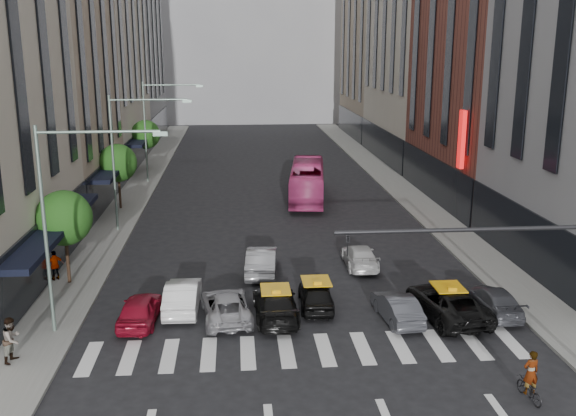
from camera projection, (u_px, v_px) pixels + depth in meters
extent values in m
plane|color=black|center=(315.00, 368.00, 25.15)|extent=(160.00, 160.00, 0.00)
cube|color=slate|center=(133.00, 197.00, 53.18)|extent=(3.00, 96.00, 0.15)
cube|color=slate|center=(404.00, 192.00, 55.04)|extent=(3.00, 96.00, 0.15)
cube|color=tan|center=(44.00, 49.00, 47.86)|extent=(8.00, 16.00, 24.00)
cube|color=gray|center=(123.00, 24.00, 82.86)|extent=(8.00, 18.00, 30.00)
cube|color=brown|center=(492.00, 36.00, 49.41)|extent=(8.00, 18.00, 26.00)
cube|color=tan|center=(382.00, 32.00, 85.86)|extent=(8.00, 18.00, 28.00)
cube|color=gray|center=(250.00, 9.00, 102.81)|extent=(30.00, 10.00, 36.00)
cylinder|color=black|center=(67.00, 254.00, 33.43)|extent=(0.18, 0.18, 3.15)
sphere|color=#1A4614|center=(64.00, 218.00, 32.95)|extent=(2.88, 2.88, 2.88)
cylinder|color=black|center=(119.00, 188.00, 48.88)|extent=(0.18, 0.18, 3.15)
sphere|color=#1A4614|center=(118.00, 163.00, 48.41)|extent=(2.88, 2.88, 2.88)
cylinder|color=black|center=(147.00, 154.00, 64.34)|extent=(0.18, 0.18, 3.15)
sphere|color=#1A4614|center=(146.00, 134.00, 63.86)|extent=(2.88, 2.88, 2.88)
cylinder|color=gray|center=(45.00, 232.00, 26.98)|extent=(0.16, 0.16, 9.00)
cylinder|color=gray|center=(98.00, 132.00, 26.15)|extent=(5.00, 0.12, 0.12)
cube|color=gray|center=(160.00, 134.00, 26.38)|extent=(0.60, 0.25, 0.18)
cylinder|color=gray|center=(113.00, 164.00, 42.43)|extent=(0.16, 0.16, 9.00)
cylinder|color=gray|center=(148.00, 100.00, 41.60)|extent=(5.00, 0.12, 0.12)
cube|color=gray|center=(187.00, 101.00, 41.83)|extent=(0.60, 0.25, 0.18)
cylinder|color=gray|center=(145.00, 132.00, 57.89)|extent=(0.16, 0.16, 9.00)
cylinder|color=gray|center=(171.00, 85.00, 57.05)|extent=(5.00, 0.12, 0.12)
cube|color=gray|center=(199.00, 86.00, 57.28)|extent=(0.60, 0.25, 0.18)
cylinder|color=black|center=(471.00, 230.00, 23.20)|extent=(10.00, 0.16, 0.16)
imported|color=black|center=(348.00, 246.00, 22.96)|extent=(0.13, 0.16, 0.80)
cube|color=red|center=(462.00, 140.00, 44.01)|extent=(0.30, 0.70, 4.00)
imported|color=maroon|center=(140.00, 309.00, 29.04)|extent=(1.85, 4.09, 1.36)
imported|color=white|center=(183.00, 296.00, 30.48)|extent=(1.61, 4.43, 1.45)
imported|color=#A0A0A5|center=(226.00, 306.00, 29.53)|extent=(2.59, 4.76, 1.27)
imported|color=black|center=(276.00, 304.00, 29.58)|extent=(2.06, 4.85, 1.39)
imported|color=black|center=(316.00, 295.00, 30.76)|extent=(1.75, 3.99, 1.34)
imported|color=#3A3B41|center=(397.00, 307.00, 29.34)|extent=(1.74, 3.99, 1.28)
imported|color=black|center=(447.00, 302.00, 29.64)|extent=(3.15, 5.59, 1.48)
imported|color=#3F4147|center=(493.00, 300.00, 30.18)|extent=(1.75, 4.28, 1.24)
imported|color=gray|center=(262.00, 261.00, 35.34)|extent=(2.00, 4.72, 1.52)
imported|color=silver|center=(360.00, 256.00, 36.51)|extent=(1.83, 4.32, 1.24)
imported|color=#C63A7A|center=(307.00, 182.00, 52.12)|extent=(3.97, 11.19, 3.05)
imported|color=black|center=(529.00, 390.00, 22.78)|extent=(0.74, 1.58, 0.80)
imported|color=gray|center=(532.00, 358.00, 22.48)|extent=(0.65, 0.47, 1.65)
imported|color=gray|center=(12.00, 339.00, 25.15)|extent=(0.90, 1.04, 1.85)
imported|color=gray|center=(55.00, 265.00, 33.99)|extent=(1.00, 0.88, 1.62)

